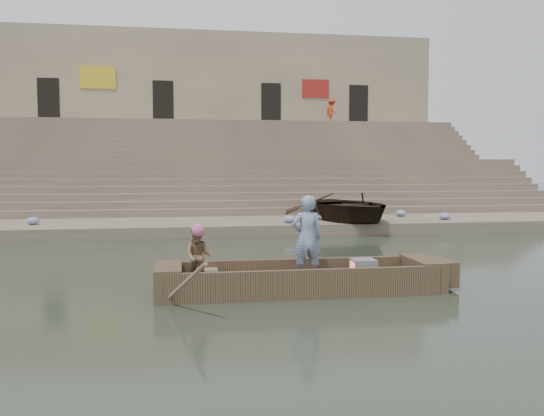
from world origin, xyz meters
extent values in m
plane|color=#273024|center=(0.00, 0.00, 0.00)|extent=(120.00, 120.00, 0.00)
cube|color=gray|center=(0.00, 8.00, 0.20)|extent=(32.00, 4.00, 0.40)
cube|color=gray|center=(0.00, 15.50, 1.40)|extent=(32.00, 3.00, 2.80)
cube|color=gray|center=(0.00, 22.50, 2.60)|extent=(32.00, 3.00, 5.20)
cube|color=gray|center=(0.00, 10.25, 0.35)|extent=(32.00, 0.50, 0.70)
cube|color=gray|center=(0.00, 10.75, 0.50)|extent=(32.00, 0.50, 1.00)
cube|color=gray|center=(0.00, 11.25, 0.65)|extent=(32.00, 0.50, 1.30)
cube|color=gray|center=(0.00, 11.75, 0.80)|extent=(32.00, 0.50, 1.60)
cube|color=gray|center=(0.00, 12.25, 0.95)|extent=(32.00, 0.50, 1.90)
cube|color=gray|center=(0.00, 12.75, 1.10)|extent=(32.00, 0.50, 2.20)
cube|color=gray|center=(0.00, 13.25, 1.25)|extent=(32.00, 0.50, 2.50)
cube|color=gray|center=(0.00, 13.75, 1.40)|extent=(32.00, 0.50, 2.80)
cube|color=gray|center=(0.00, 17.25, 1.55)|extent=(32.00, 0.50, 3.10)
cube|color=gray|center=(0.00, 17.75, 1.70)|extent=(32.00, 0.50, 3.40)
cube|color=gray|center=(0.00, 18.25, 1.85)|extent=(32.00, 0.50, 3.70)
cube|color=gray|center=(0.00, 18.75, 2.00)|extent=(32.00, 0.50, 4.00)
cube|color=gray|center=(0.00, 19.25, 2.15)|extent=(32.00, 0.50, 4.30)
cube|color=gray|center=(0.00, 19.75, 2.30)|extent=(32.00, 0.50, 4.60)
cube|color=gray|center=(0.00, 20.25, 2.45)|extent=(32.00, 0.50, 4.90)
cube|color=gray|center=(0.00, 20.75, 2.60)|extent=(32.00, 0.50, 5.20)
cube|color=tan|center=(0.00, 26.50, 5.60)|extent=(32.00, 5.00, 11.20)
cube|color=black|center=(-9.00, 24.05, 6.60)|extent=(1.30, 0.18, 2.60)
cube|color=black|center=(-2.00, 24.05, 6.60)|extent=(1.30, 0.18, 2.60)
cube|color=black|center=(5.00, 24.05, 6.60)|extent=(1.30, 0.18, 2.60)
cube|color=black|center=(11.00, 24.05, 6.60)|extent=(1.30, 0.18, 2.60)
cube|color=gold|center=(-6.00, 23.98, 8.00)|extent=(2.20, 0.10, 1.40)
cube|color=maroon|center=(8.00, 23.98, 7.60)|extent=(1.80, 0.10, 1.20)
cube|color=brown|center=(1.38, -2.50, 0.11)|extent=(5.00, 1.30, 0.22)
cube|color=brown|center=(1.38, -3.12, 0.28)|extent=(5.20, 0.12, 0.56)
cube|color=brown|center=(1.38, -1.88, 0.28)|extent=(5.20, 0.12, 0.56)
cube|color=brown|center=(-1.17, -2.50, 0.30)|extent=(0.50, 1.30, 0.60)
cube|color=brown|center=(3.93, -2.50, 0.30)|extent=(0.50, 1.30, 0.60)
cube|color=brown|center=(4.33, -2.50, 0.32)|extent=(0.35, 0.90, 0.50)
cube|color=#937A5B|center=(-0.37, -2.50, 0.40)|extent=(0.30, 1.20, 0.08)
cylinder|color=#937A5B|center=(-1.02, -3.40, 0.30)|extent=(1.03, 2.10, 1.36)
sphere|color=#C15F88|center=(-0.60, -2.59, 1.27)|extent=(0.26, 0.26, 0.26)
imported|color=navy|center=(1.54, -2.38, 1.06)|extent=(0.62, 0.41, 1.68)
imported|color=#277744|center=(-0.60, -2.59, 0.77)|extent=(0.61, 0.52, 1.11)
cube|color=gray|center=(2.67, -2.50, 0.42)|extent=(0.46, 0.42, 0.40)
cube|color=#E5593F|center=(2.46, -2.50, 0.42)|extent=(0.04, 0.34, 0.32)
imported|color=#2D2116|center=(5.30, 7.50, 0.93)|extent=(4.64, 5.79, 1.07)
imported|color=#B23C1E|center=(8.69, 22.38, 5.98)|extent=(0.88, 1.15, 1.57)
ellipsoid|color=#3F5999|center=(-6.11, 7.75, 0.53)|extent=(0.44, 0.44, 0.26)
ellipsoid|color=#3F5999|center=(2.98, 6.89, 0.53)|extent=(0.44, 0.44, 0.26)
ellipsoid|color=#3F5999|center=(9.14, 7.17, 0.53)|extent=(0.44, 0.44, 0.26)
ellipsoid|color=#3F5999|center=(7.99, 8.75, 0.53)|extent=(0.44, 0.44, 0.26)
ellipsoid|color=#3F5999|center=(4.47, 7.74, 0.53)|extent=(0.44, 0.44, 0.26)
camera|label=1|loc=(-0.90, -13.24, 2.49)|focal=37.35mm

